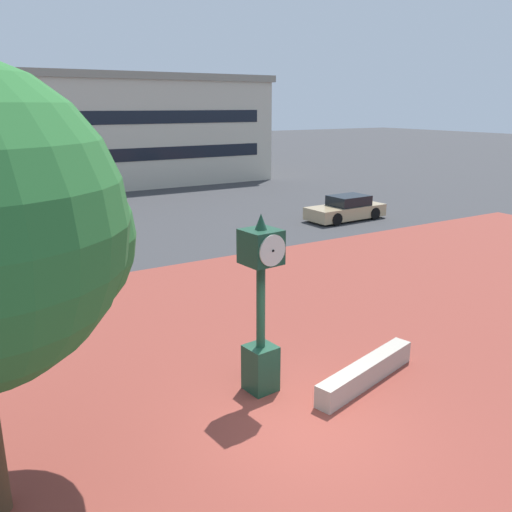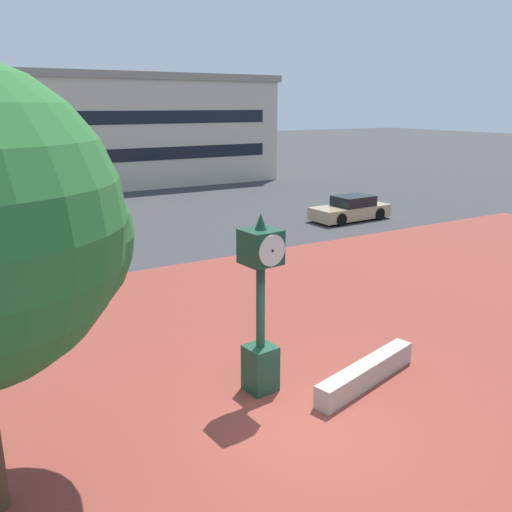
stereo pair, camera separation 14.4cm
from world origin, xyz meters
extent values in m
plane|color=#38383A|center=(0.00, 0.00, 0.00)|extent=(200.00, 200.00, 0.00)
cube|color=brown|center=(0.00, 3.60, 0.00)|extent=(44.00, 15.20, 0.01)
cube|color=#ADA393|center=(2.20, 0.63, 0.25)|extent=(3.20, 1.20, 0.50)
cube|color=#19422D|center=(0.08, 1.60, 0.51)|extent=(0.66, 0.66, 1.01)
cylinder|color=#19422D|center=(0.08, 1.60, 1.92)|extent=(0.19, 0.19, 1.82)
cube|color=#19422D|center=(0.08, 1.60, 3.18)|extent=(0.77, 0.77, 0.70)
cylinder|color=silver|center=(0.04, 1.97, 3.18)|extent=(0.63, 0.09, 0.63)
sphere|color=black|center=(0.04, 1.99, 3.18)|extent=(0.05, 0.05, 0.05)
cylinder|color=silver|center=(0.11, 1.24, 3.18)|extent=(0.63, 0.09, 0.63)
sphere|color=black|center=(0.11, 1.22, 3.18)|extent=(0.05, 0.05, 0.05)
cone|color=#19422D|center=(0.08, 1.60, 3.69)|extent=(0.25, 0.25, 0.33)
sphere|color=#2D7033|center=(-4.06, 1.31, 3.93)|extent=(2.86, 2.86, 2.86)
cube|color=tan|center=(13.22, 14.19, 0.44)|extent=(4.42, 1.92, 0.64)
cube|color=black|center=(13.44, 14.20, 1.00)|extent=(2.06, 1.58, 0.56)
cylinder|color=black|center=(11.90, 13.33, 0.32)|extent=(0.65, 0.25, 0.64)
cylinder|color=black|center=(11.84, 14.95, 0.32)|extent=(0.65, 0.25, 0.64)
cylinder|color=black|center=(14.60, 13.44, 0.32)|extent=(0.65, 0.25, 0.64)
cylinder|color=black|center=(14.53, 15.06, 0.32)|extent=(0.65, 0.25, 0.64)
cube|color=beige|center=(4.71, 37.36, 3.79)|extent=(27.59, 15.67, 7.58)
cube|color=gray|center=(4.71, 37.36, 7.83)|extent=(28.14, 15.99, 0.50)
cube|color=black|center=(4.71, 29.50, 2.53)|extent=(24.83, 0.04, 0.90)
cube|color=black|center=(4.71, 29.50, 5.05)|extent=(24.83, 0.04, 0.90)
camera|label=1|loc=(-5.37, -7.11, 5.91)|focal=37.50mm
camera|label=2|loc=(-5.25, -7.19, 5.91)|focal=37.50mm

